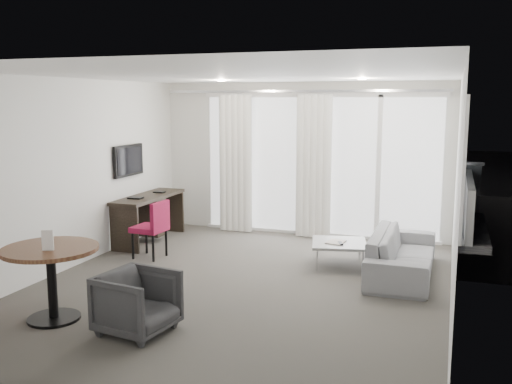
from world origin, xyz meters
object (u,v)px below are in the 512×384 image
(desk, at_px, (149,218))
(round_table, at_px, (52,284))
(tub_armchair, at_px, (138,303))
(sofa, at_px, (402,254))
(rattan_chair_b, at_px, (434,195))
(desk_chair, at_px, (149,229))
(rattan_chair_a, at_px, (388,198))
(coffee_table, at_px, (339,254))

(desk, height_order, round_table, round_table)
(desk, distance_m, tub_armchair, 3.80)
(sofa, relative_size, rattan_chair_b, 2.23)
(tub_armchair, xyz_separation_m, rattan_chair_b, (2.58, 6.88, 0.13))
(desk, height_order, sofa, desk)
(desk_chair, distance_m, tub_armchair, 2.79)
(desk_chair, bearing_deg, sofa, 9.74)
(desk, bearing_deg, rattan_chair_b, 38.88)
(desk, relative_size, rattan_chair_b, 1.82)
(desk, relative_size, desk_chair, 1.90)
(rattan_chair_a, bearing_deg, desk, -158.65)
(rattan_chair_a, bearing_deg, desk_chair, -146.94)
(desk, height_order, rattan_chair_a, rattan_chair_a)
(tub_armchair, distance_m, rattan_chair_b, 7.34)
(tub_armchair, relative_size, sofa, 0.35)
(sofa, bearing_deg, round_table, 130.22)
(tub_armchair, bearing_deg, rattan_chair_b, -12.13)
(sofa, xyz_separation_m, rattan_chair_b, (0.26, 4.04, 0.16))
(rattan_chair_a, distance_m, rattan_chair_b, 0.97)
(coffee_table, height_order, sofa, sofa)
(tub_armchair, distance_m, rattan_chair_a, 6.60)
(desk_chair, xyz_separation_m, round_table, (0.25, -2.47, -0.03))
(round_table, height_order, rattan_chair_a, rattan_chair_a)
(desk_chair, height_order, tub_armchair, desk_chair)
(desk, relative_size, round_table, 1.64)
(desk_chair, xyz_separation_m, coffee_table, (2.72, 0.52, -0.26))
(rattan_chair_a, height_order, rattan_chair_b, rattan_chair_b)
(tub_armchair, bearing_deg, round_table, 98.06)
(desk, xyz_separation_m, sofa, (4.10, -0.52, -0.09))
(desk, relative_size, coffee_table, 2.17)
(desk, xyz_separation_m, rattan_chair_a, (3.53, 3.01, 0.06))
(sofa, bearing_deg, rattan_chair_a, 9.20)
(desk, bearing_deg, desk_chair, -60.32)
(desk_chair, bearing_deg, rattan_chair_a, 56.15)
(tub_armchair, height_order, coffee_table, tub_armchair)
(desk, distance_m, coffee_table, 3.25)
(round_table, xyz_separation_m, coffee_table, (2.47, 2.99, -0.23))
(tub_armchair, bearing_deg, rattan_chair_a, -6.92)
(desk, relative_size, rattan_chair_a, 1.84)
(round_table, height_order, rattan_chair_b, rattan_chair_b)
(desk, distance_m, round_table, 3.44)
(sofa, bearing_deg, coffee_table, 79.70)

